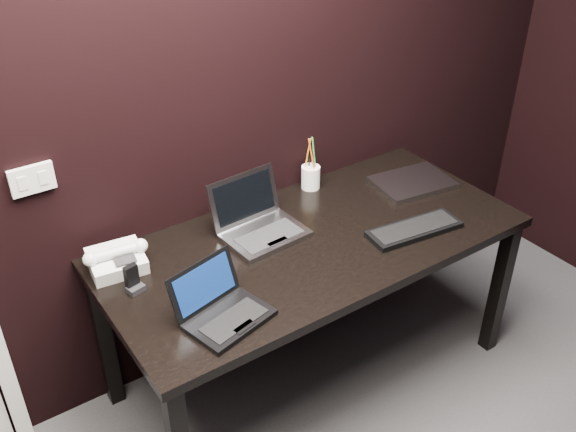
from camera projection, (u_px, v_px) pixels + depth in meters
wall_back at (189, 90)px, 2.40m from camera, size 4.00×0.00×4.00m
wall_switch at (32, 180)px, 2.19m from camera, size 0.15×0.02×0.10m
desk at (313, 254)px, 2.60m from camera, size 1.70×0.80×0.74m
netbook at (222, 309)px, 2.14m from camera, size 0.32×0.30×0.18m
silver_laptop at (259, 225)px, 2.57m from camera, size 0.33×0.31×0.22m
ext_keyboard at (414, 229)px, 2.59m from camera, size 0.41×0.18×0.03m
closed_laptop at (412, 182)px, 2.92m from camera, size 0.37×0.29×0.02m
desk_phone at (117, 260)px, 2.37m from camera, size 0.24×0.20×0.12m
mobile_phone at (133, 281)px, 2.27m from camera, size 0.07×0.06×0.10m
pen_cup at (311, 176)px, 2.87m from camera, size 0.09×0.09×0.25m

